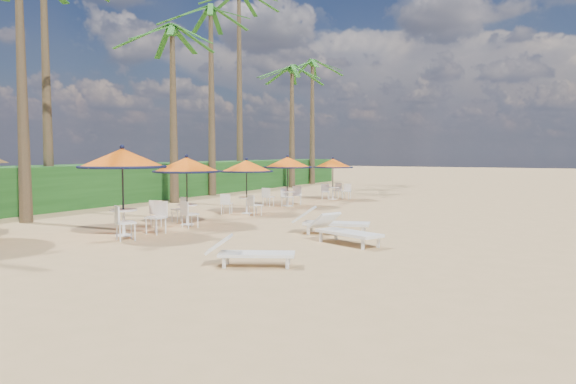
% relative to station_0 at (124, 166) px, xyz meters
% --- Properties ---
extents(ground, '(160.00, 160.00, 0.00)m').
position_rel_station_0_xyz_m(ground, '(5.15, -0.37, -1.96)').
color(ground, tan).
rests_on(ground, ground).
extents(scrub_hedge, '(3.00, 40.00, 1.80)m').
position_rel_station_0_xyz_m(scrub_hedge, '(-8.35, 10.63, -1.06)').
color(scrub_hedge, '#194716').
rests_on(scrub_hedge, ground).
extents(station_0, '(2.47, 2.47, 2.58)m').
position_rel_station_0_xyz_m(station_0, '(0.00, 0.00, 0.00)').
color(station_0, black).
rests_on(station_0, ground).
extents(station_1, '(2.20, 2.20, 2.30)m').
position_rel_station_0_xyz_m(station_1, '(-0.00, 2.70, -0.28)').
color(station_1, black).
rests_on(station_1, ground).
extents(station_2, '(2.06, 2.06, 2.15)m').
position_rel_station_0_xyz_m(station_2, '(-0.02, 6.44, -0.32)').
color(station_2, black).
rests_on(station_2, ground).
extents(station_3, '(2.16, 2.22, 2.25)m').
position_rel_station_0_xyz_m(station_3, '(-0.07, 9.92, -0.32)').
color(station_3, black).
rests_on(station_3, ground).
extents(station_4, '(2.04, 2.04, 2.13)m').
position_rel_station_0_xyz_m(station_4, '(0.32, 14.15, -0.41)').
color(station_4, black).
rests_on(station_4, ground).
extents(lounger_near, '(1.90, 1.29, 0.66)m').
position_rel_station_0_xyz_m(lounger_near, '(5.31, -2.02, -1.66)').
color(lounger_near, white).
rests_on(lounger_near, ground).
extents(lounger_mid, '(2.25, 1.49, 0.77)m').
position_rel_station_0_xyz_m(lounger_mid, '(5.95, 1.59, -1.60)').
color(lounger_mid, white).
rests_on(lounger_mid, ground).
extents(lounger_far, '(2.31, 1.26, 0.79)m').
position_rel_station_0_xyz_m(lounger_far, '(4.94, 3.00, -1.59)').
color(lounger_far, white).
rests_on(lounger_far, ground).
extents(palm_3, '(5.00, 5.00, 8.22)m').
position_rel_station_0_xyz_m(palm_3, '(-5.54, 8.94, 5.51)').
color(palm_3, brown).
rests_on(palm_3, ground).
extents(palm_4, '(5.00, 5.00, 10.23)m').
position_rel_station_0_xyz_m(palm_4, '(-6.65, 13.53, 7.40)').
color(palm_4, brown).
rests_on(palm_4, ground).
extents(palm_5, '(5.00, 5.00, 12.35)m').
position_rel_station_0_xyz_m(palm_5, '(-7.67, 17.95, 9.37)').
color(palm_5, brown).
rests_on(palm_5, ground).
extents(palm_6, '(5.00, 5.00, 8.12)m').
position_rel_station_0_xyz_m(palm_6, '(-5.96, 21.76, 5.42)').
color(palm_6, brown).
rests_on(palm_6, ground).
extents(palm_7, '(5.00, 5.00, 9.24)m').
position_rel_station_0_xyz_m(palm_7, '(-6.60, 26.29, 6.48)').
color(palm_7, brown).
rests_on(palm_7, ground).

